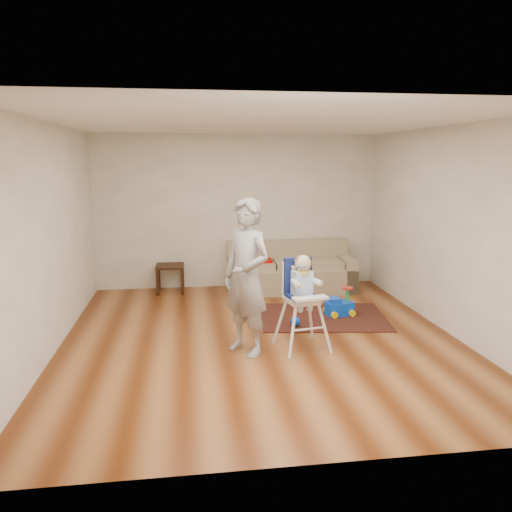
{
  "coord_description": "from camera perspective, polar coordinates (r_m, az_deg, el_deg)",
  "views": [
    {
      "loc": [
        -0.9,
        -6.05,
        2.27
      ],
      "look_at": [
        0.0,
        0.4,
        1.0
      ],
      "focal_mm": 35.0,
      "sensor_mm": 36.0,
      "label": 1
    }
  ],
  "objects": [
    {
      "name": "side_table",
      "position": [
        8.76,
        -9.76,
        -2.54
      ],
      "size": [
        0.48,
        0.48,
        0.48
      ],
      "primitive_type": null,
      "color": "black",
      "rests_on": "ground"
    },
    {
      "name": "ground",
      "position": [
        6.53,
        0.49,
        -9.32
      ],
      "size": [
        5.5,
        5.5,
        0.0
      ],
      "primitive_type": "plane",
      "color": "#542309",
      "rests_on": "ground"
    },
    {
      "name": "adult",
      "position": [
        5.8,
        -1.09,
        -2.46
      ],
      "size": [
        0.76,
        0.8,
        1.84
      ],
      "primitive_type": "imported",
      "rotation": [
        0.0,
        0.0,
        -0.9
      ],
      "color": "gray",
      "rests_on": "ground"
    },
    {
      "name": "ride_on_toy",
      "position": [
        7.43,
        9.52,
        -5.13
      ],
      "size": [
        0.42,
        0.33,
        0.41
      ],
      "primitive_type": null,
      "rotation": [
        0.0,
        0.0,
        0.18
      ],
      "color": "blue",
      "rests_on": "area_rug"
    },
    {
      "name": "high_chair",
      "position": [
        6.05,
        5.31,
        -5.44
      ],
      "size": [
        0.63,
        0.63,
        1.17
      ],
      "rotation": [
        0.0,
        0.0,
        0.18
      ],
      "color": "silver",
      "rests_on": "ground"
    },
    {
      "name": "toy_ball",
      "position": [
        6.91,
        4.51,
        -7.46
      ],
      "size": [
        0.14,
        0.14,
        0.14
      ],
      "primitive_type": "sphere",
      "color": "blue",
      "rests_on": "area_rug"
    },
    {
      "name": "sofa",
      "position": [
        8.74,
        3.98,
        -1.21
      ],
      "size": [
        2.21,
        0.98,
        0.84
      ],
      "rotation": [
        0.0,
        0.0,
        -0.04
      ],
      "color": "#9D876D",
      "rests_on": "ground"
    },
    {
      "name": "room_envelope",
      "position": [
        6.65,
        -0.15,
        7.63
      ],
      "size": [
        5.04,
        5.52,
        2.72
      ],
      "color": "#BDB9A4",
      "rests_on": "ground"
    },
    {
      "name": "area_rug",
      "position": [
        7.39,
        7.69,
        -6.89
      ],
      "size": [
        1.95,
        1.56,
        0.01
      ],
      "primitive_type": "cube",
      "rotation": [
        0.0,
        0.0,
        -0.13
      ],
      "color": "black",
      "rests_on": "ground"
    }
  ]
}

